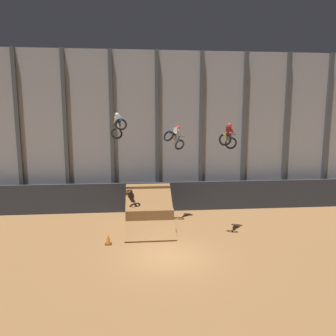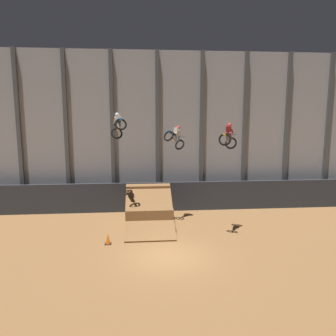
{
  "view_description": "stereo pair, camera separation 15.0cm",
  "coord_description": "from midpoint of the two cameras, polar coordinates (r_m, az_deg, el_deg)",
  "views": [
    {
      "loc": [
        -1.52,
        -15.49,
        7.04
      ],
      "look_at": [
        0.41,
        4.88,
        3.76
      ],
      "focal_mm": 35.0,
      "sensor_mm": 36.0,
      "label": 1
    },
    {
      "loc": [
        -1.37,
        -15.5,
        7.04
      ],
      "look_at": [
        0.41,
        4.88,
        3.76
      ],
      "focal_mm": 35.0,
      "sensor_mm": 36.0,
      "label": 2
    }
  ],
  "objects": [
    {
      "name": "dirt_ramp",
      "position": [
        21.41,
        -3.54,
        -7.65
      ],
      "size": [
        2.96,
        4.37,
        2.56
      ],
      "color": "brown",
      "rests_on": "ground_plane"
    },
    {
      "name": "rider_bike_left_air",
      "position": [
        20.04,
        -8.86,
        7.35
      ],
      "size": [
        1.14,
        1.81,
        1.67
      ],
      "rotation": [
        -0.44,
        0.0,
        0.26
      ],
      "color": "black"
    },
    {
      "name": "ground_plane",
      "position": [
        17.08,
        -0.08,
        -15.24
      ],
      "size": [
        60.0,
        60.0,
        0.0
      ],
      "primitive_type": "plane",
      "color": "olive"
    },
    {
      "name": "traffic_cone_near_ramp",
      "position": [
        18.81,
        -10.59,
        -12.12
      ],
      "size": [
        0.36,
        0.36,
        0.58
      ],
      "color": "black",
      "rests_on": "ground_plane"
    },
    {
      "name": "arena_back_wall",
      "position": [
        25.08,
        -2.12,
        6.5
      ],
      "size": [
        32.0,
        0.4,
        11.82
      ],
      "color": "#A3A8B2",
      "rests_on": "ground_plane"
    },
    {
      "name": "rider_bike_center_air",
      "position": [
        21.6,
        1.02,
        5.39
      ],
      "size": [
        1.67,
        1.73,
        1.67
      ],
      "rotation": [
        -0.48,
        0.0,
        -0.74
      ],
      "color": "black"
    },
    {
      "name": "rider_bike_right_air",
      "position": [
        19.4,
        10.25,
        5.28
      ],
      "size": [
        1.45,
        1.78,
        1.59
      ],
      "rotation": [
        -0.22,
        0.0,
        -0.53
      ],
      "color": "black"
    },
    {
      "name": "lower_barrier",
      "position": [
        24.41,
        -1.86,
        -5.03
      ],
      "size": [
        31.36,
        0.2,
        2.17
      ],
      "color": "#2D333D",
      "rests_on": "ground_plane"
    }
  ]
}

